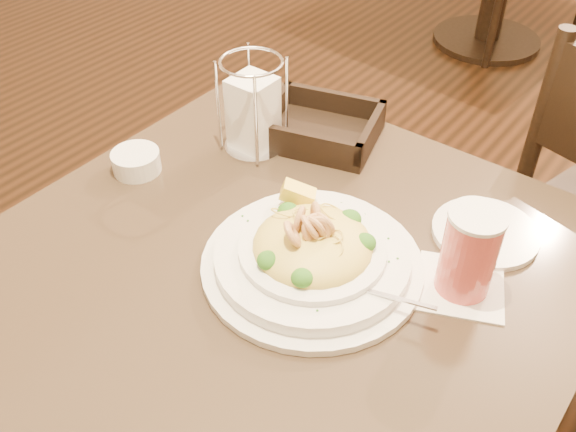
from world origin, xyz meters
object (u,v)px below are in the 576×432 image
Objects in this scene: pasta_bowl at (312,252)px; butter_ramekin at (136,162)px; drink_glass at (469,253)px; side_plate at (485,232)px; main_table at (281,350)px; napkin_caddy at (253,111)px; bread_basket at (321,129)px.

butter_ramekin is at bearing 178.99° from pasta_bowl.
drink_glass is (0.20, 0.10, 0.04)m from pasta_bowl.
drink_glass is 0.97× the size of side_plate.
drink_glass is at bearing 26.66° from pasta_bowl.
butter_ramekin is at bearing 175.66° from main_table.
napkin_caddy is (-0.48, 0.10, 0.01)m from drink_glass.
main_table is 0.26m from pasta_bowl.
napkin_caddy is at bearing 57.13° from butter_ramekin.
main_table is at bearing -154.00° from drink_glass.
napkin_caddy reaches higher than bread_basket.
napkin_caddy reaches higher than main_table.
pasta_bowl is 2.27× the size of drink_glass.
pasta_bowl is 2.19× the size of side_plate.
side_plate reaches higher than main_table.
napkin_caddy is 2.10× the size of butter_ramekin.
pasta_bowl is 0.30m from side_plate.
butter_ramekin is at bearing -171.14° from drink_glass.
drink_glass is 0.62m from butter_ramekin.
butter_ramekin is at bearing -125.15° from bread_basket.
main_table is 3.52× the size of bread_basket.
butter_ramekin is (-0.61, -0.09, -0.05)m from drink_glass.
bread_basket is at bearing 123.30° from pasta_bowl.
bread_basket reaches higher than side_plate.
side_plate is at bearing 21.07° from butter_ramekin.
main_table is 2.36× the size of pasta_bowl.
drink_glass is 0.45m from bread_basket.
bread_basket is 1.38× the size of napkin_caddy.
drink_glass is at bearing -11.23° from napkin_caddy.
pasta_bowl is 0.36m from bread_basket.
main_table is 5.36× the size of drink_glass.
pasta_bowl reaches higher than bread_basket.
butter_ramekin is (-0.40, 0.01, -0.01)m from pasta_bowl.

